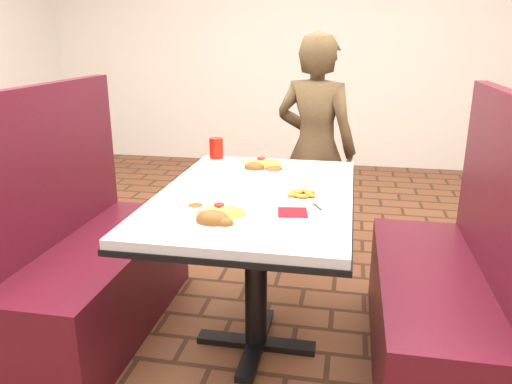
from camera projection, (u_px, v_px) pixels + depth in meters
dining_table at (256, 213)px, 2.12m from camera, size 0.81×1.21×0.75m
booth_bench_left at (91, 267)px, 2.37m from camera, size 0.47×1.20×1.17m
booth_bench_right at (444, 299)px, 2.08m from camera, size 0.47×1.20×1.17m
diner_person at (315, 150)px, 3.08m from camera, size 0.59×0.47×1.41m
near_dinner_plate at (218, 213)px, 1.76m from camera, size 0.27×0.27×0.08m
far_dinner_plate at (263, 164)px, 2.44m from camera, size 0.29×0.29×0.07m
plantain_plate at (303, 195)px, 2.02m from camera, size 0.18×0.18×0.03m
maroon_napkin at (293, 212)px, 1.85m from camera, size 0.12×0.12×0.00m
spoon_utensil at (315, 205)px, 1.92m from camera, size 0.07×0.12×0.00m
red_tumbler at (216, 148)px, 2.66m from camera, size 0.07×0.07×0.11m
paper_napkin at (299, 237)px, 1.61m from camera, size 0.22×0.21×0.01m
knife_utensil at (221, 223)px, 1.72m from camera, size 0.05×0.18×0.00m
fork_utensil at (217, 220)px, 1.75m from camera, size 0.02×0.16×0.00m
lettuce_shreds at (268, 188)px, 2.14m from camera, size 0.28×0.32×0.00m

